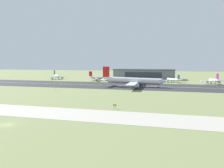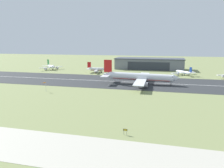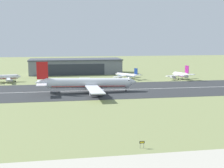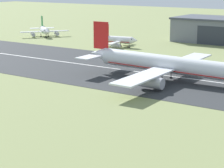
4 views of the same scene
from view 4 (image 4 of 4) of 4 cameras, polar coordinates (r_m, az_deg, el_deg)
runway_strip at (r=142.92m, az=0.27°, el=2.02°), size 488.90×51.31×0.06m
runway_centreline at (r=142.91m, az=0.27°, el=2.04°), size 440.01×0.70×0.01m
airplane_landing at (r=126.66m, az=6.91°, el=2.56°), size 51.56×53.70×15.78m
airplane_parked_west at (r=226.22m, az=-8.82°, el=6.92°), size 18.88×20.86×10.12m
airplane_parked_centre at (r=189.10m, az=0.92°, el=5.79°), size 17.93×24.18×9.70m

